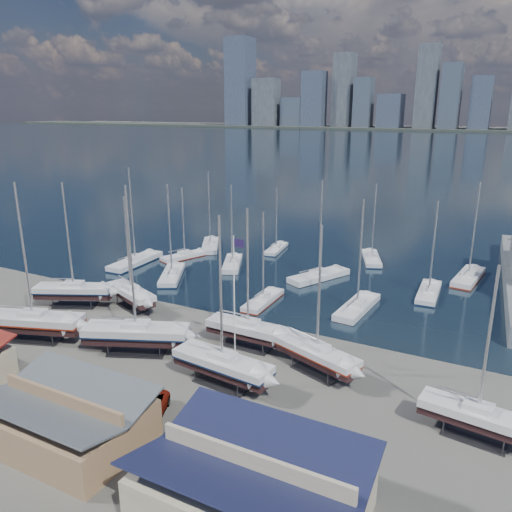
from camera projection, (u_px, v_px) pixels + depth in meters
The scene contains 31 objects.
ground at pixel (188, 352), 51.52m from camera, with size 1400.00×1400.00×0.00m, color #605E59.
water at pixel (470, 148), 315.27m from camera, with size 1400.00×600.00×0.40m, color #1B2B3E.
far_shore at pixel (493, 130), 536.08m from camera, with size 1400.00×80.00×2.20m, color #2D332D.
skyline at pixel (490, 93), 523.39m from camera, with size 639.14×43.80×107.69m.
shed_grey at pixel (64, 415), 37.29m from camera, with size 12.60×8.40×4.17m.
shed_blue at pixel (253, 484), 30.15m from camera, with size 13.65×9.45×4.71m.
sailboat_cradle_0 at pixel (74, 291), 62.97m from camera, with size 9.98×6.63×15.77m.
sailboat_cradle_1 at pixel (34, 322), 53.66m from camera, with size 11.07×6.37×17.17m.
sailboat_cradle_2 at pixel (131, 293), 62.37m from camera, with size 8.86×5.46×14.17m.
sailboat_cradle_3 at pixel (136, 333), 50.87m from camera, with size 11.09×6.98×17.29m.
sailboat_cradle_4 at pixel (248, 329), 52.07m from camera, with size 9.10×2.65×14.89m.
sailboat_cradle_5 at pixel (222, 364), 44.94m from camera, with size 9.97×3.68×15.77m.
sailboat_cradle_6 at pixel (317, 354), 46.91m from camera, with size 9.17×5.35×14.44m.
sailboat_cradle_7 at pixel (477, 416), 37.49m from camera, with size 8.65×3.39×13.92m.
sailboat_moored_0 at pixel (135, 263), 80.21m from camera, with size 3.42×10.94×16.20m.
sailboat_moored_1 at pixel (185, 256), 83.57m from camera, with size 5.30×8.60×12.46m.
sailboat_moored_2 at pixel (210, 246), 89.55m from camera, with size 6.97×9.64×14.41m.
sailboat_moored_3 at pixel (172, 276), 73.85m from camera, with size 6.98×9.88×14.56m.
sailboat_moored_4 at pixel (232, 264), 79.25m from camera, with size 6.06×9.26×13.63m.
sailboat_moored_5 at pixel (276, 249), 87.77m from camera, with size 3.24×8.06×11.71m.
sailboat_moored_6 at pixel (263, 301), 64.30m from camera, with size 2.53×8.45×12.57m.
sailboat_moored_7 at pixel (319, 277), 73.34m from camera, with size 6.97×10.34×15.27m.
sailboat_moored_8 at pixel (371, 259), 82.01m from camera, with size 5.52×9.26×13.39m.
sailboat_moored_9 at pixel (357, 308), 61.97m from camera, with size 3.40×9.88×14.66m.
sailboat_moored_10 at pixel (429, 293), 66.92m from camera, with size 2.96×9.14×13.49m.
sailboat_moored_11 at pixel (468, 278), 72.88m from camera, with size 4.04×10.34×15.05m.
car_a at pixel (80, 379), 45.04m from camera, with size 1.59×3.95×1.35m, color gray.
car_b at pixel (46, 383), 44.26m from camera, with size 1.71×4.91×1.62m, color gray.
car_c at pixel (147, 411), 40.12m from camera, with size 2.67×5.78×1.61m, color gray.
car_d at pixel (203, 423), 38.89m from camera, with size 1.81×4.44×1.29m, color gray.
flagpole at pixel (235, 292), 47.12m from camera, with size 1.14×0.12×13.01m.
Camera 1 is at (27.66, -48.08, 24.23)m, focal length 35.00 mm.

